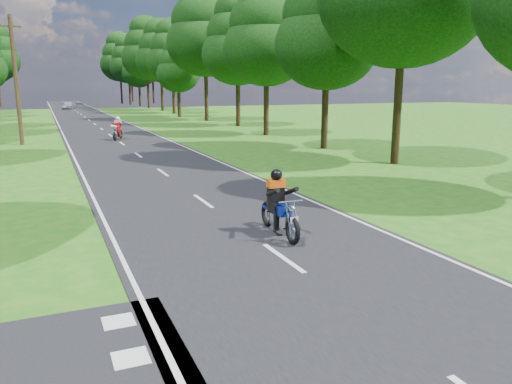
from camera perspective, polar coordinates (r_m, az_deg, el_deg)
name	(u,v)px	position (r m, az deg, el deg)	size (l,w,h in m)	color
ground	(330,292)	(9.55, 8.49, -11.27)	(160.00, 160.00, 0.00)	#1F5E15
main_road	(89,120)	(57.74, -18.53, 7.78)	(7.00, 140.00, 0.02)	black
road_markings	(89,121)	(55.87, -18.50, 7.67)	(7.40, 140.00, 0.01)	silver
treeline	(89,48)	(67.92, -18.52, 15.32)	(40.00, 115.35, 14.78)	black
telegraph_pole	(16,80)	(35.46, -25.74, 11.45)	(1.20, 0.26, 8.00)	#382616
rider_near_blue	(279,203)	(12.61, 2.70, -1.25)	(0.67, 2.00, 1.67)	navy
rider_far_red	(117,128)	(36.36, -15.55, 7.06)	(0.65, 1.94, 1.62)	maroon
distant_car	(69,105)	(85.39, -20.61, 9.28)	(1.46, 3.63, 1.24)	silver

